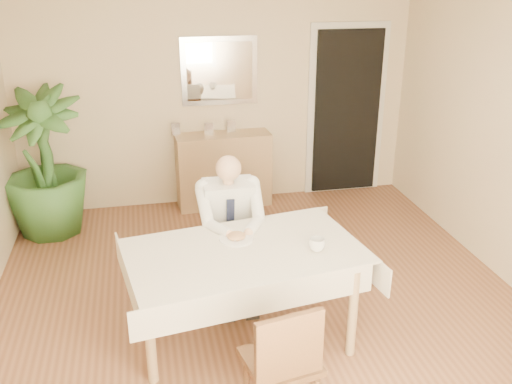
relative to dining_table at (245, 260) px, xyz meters
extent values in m
plane|color=brown|center=(0.21, 0.25, -0.67)|extent=(5.00, 5.00, 0.00)
cube|color=beige|center=(0.21, 2.75, 0.63)|extent=(4.50, 0.02, 2.60)
cube|color=beige|center=(0.21, -2.23, 0.78)|extent=(1.34, 0.02, 1.44)
cube|color=white|center=(0.21, -2.21, 0.78)|extent=(1.18, 0.02, 1.28)
cube|color=beige|center=(1.76, 2.73, 0.33)|extent=(0.96, 0.03, 2.10)
cube|color=black|center=(1.76, 2.70, 0.33)|extent=(0.80, 0.05, 1.95)
cube|color=silver|center=(0.24, 2.72, 0.88)|extent=(0.86, 0.03, 0.76)
cube|color=white|center=(0.24, 2.70, 0.88)|extent=(0.74, 0.02, 0.64)
cube|color=#997952|center=(0.00, 0.00, 0.05)|extent=(1.72, 1.14, 0.04)
cube|color=beige|center=(0.00, 0.00, 0.08)|extent=(1.83, 1.25, 0.01)
cube|color=beige|center=(0.00, -0.50, -0.03)|extent=(1.68, 0.28, 0.22)
cube|color=beige|center=(0.00, 0.50, -0.03)|extent=(1.68, 0.28, 0.22)
cube|color=beige|center=(-0.85, 0.00, -0.03)|extent=(0.17, 0.99, 0.22)
cube|color=beige|center=(0.85, 0.00, -0.03)|extent=(0.17, 0.99, 0.22)
cylinder|color=#997952|center=(-0.72, -0.37, -0.32)|extent=(0.07, 0.07, 0.70)
cylinder|color=#997952|center=(0.72, -0.37, -0.32)|extent=(0.07, 0.07, 0.70)
cylinder|color=#997952|center=(-0.72, 0.37, -0.32)|extent=(0.07, 0.07, 0.70)
cylinder|color=#997952|center=(0.72, 0.37, -0.32)|extent=(0.07, 0.07, 0.70)
cube|color=#452915|center=(0.00, 0.80, -0.26)|extent=(0.45, 0.45, 0.04)
cube|color=#452915|center=(0.00, 0.98, -0.02)|extent=(0.40, 0.09, 0.40)
cylinder|color=#452915|center=(-0.17, 0.63, -0.47)|extent=(0.04, 0.04, 0.39)
cylinder|color=#452915|center=(0.17, 0.63, -0.47)|extent=(0.04, 0.04, 0.39)
cylinder|color=#452915|center=(-0.17, 0.97, -0.47)|extent=(0.04, 0.04, 0.39)
cylinder|color=#452915|center=(0.17, 0.97, -0.47)|extent=(0.04, 0.04, 0.39)
cube|color=#452915|center=(0.06, -0.87, -0.24)|extent=(0.49, 0.49, 0.04)
cube|color=#452915|center=(0.06, -1.06, 0.01)|extent=(0.42, 0.12, 0.42)
cylinder|color=#452915|center=(-0.12, -0.69, -0.46)|extent=(0.04, 0.04, 0.41)
cylinder|color=#452915|center=(0.24, -0.69, -0.46)|extent=(0.04, 0.04, 0.41)
cube|color=white|center=(0.00, 0.76, 0.08)|extent=(0.42, 0.31, 0.55)
cube|color=black|center=(0.00, 0.64, 0.05)|extent=(0.07, 0.08, 0.36)
cylinder|color=tan|center=(0.00, 0.71, 0.37)|extent=(0.09, 0.09, 0.08)
sphere|color=tan|center=(0.00, 0.69, 0.47)|extent=(0.21, 0.21, 0.21)
cube|color=black|center=(-0.10, 0.56, -0.15)|extent=(0.13, 0.42, 0.13)
cube|color=black|center=(0.10, 0.56, -0.15)|extent=(0.13, 0.42, 0.13)
cube|color=black|center=(-0.10, 0.38, -0.44)|extent=(0.11, 0.12, 0.45)
cube|color=black|center=(0.10, 0.38, -0.44)|extent=(0.11, 0.12, 0.45)
cube|color=black|center=(-0.10, 0.32, -0.63)|extent=(0.11, 0.26, 0.07)
cube|color=black|center=(0.10, 0.32, -0.63)|extent=(0.11, 0.26, 0.07)
cylinder|color=white|center=(-0.03, 0.17, 0.09)|extent=(0.26, 0.26, 0.02)
ellipsoid|color=#916742|center=(-0.03, 0.17, 0.11)|extent=(0.14, 0.14, 0.06)
cylinder|color=silver|center=(0.01, 0.11, 0.11)|extent=(0.01, 0.13, 0.01)
cylinder|color=silver|center=(-0.07, 0.11, 0.11)|extent=(0.01, 0.13, 0.01)
imported|color=white|center=(0.51, -0.11, 0.13)|extent=(0.14, 0.14, 0.10)
cube|color=#997952|center=(0.24, 2.57, -0.24)|extent=(1.10, 0.42, 0.86)
cube|color=silver|center=(-0.29, 2.65, 0.26)|extent=(0.10, 0.02, 0.14)
cube|color=silver|center=(0.08, 2.57, 0.26)|extent=(0.10, 0.02, 0.14)
cube|color=silver|center=(0.35, 2.64, 0.26)|extent=(0.10, 0.02, 0.14)
imported|color=#2A5320|center=(-1.68, 2.22, 0.10)|extent=(1.07, 1.07, 1.54)
camera|label=1|loc=(-0.67, -3.61, 2.06)|focal=40.00mm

